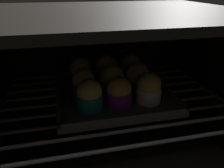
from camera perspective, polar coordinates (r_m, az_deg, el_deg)
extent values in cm
cube|color=black|center=(65.86, 0.19, -14.76)|extent=(59.00, 47.00, 1.50)
cube|color=black|center=(51.51, 0.24, 17.62)|extent=(59.00, 47.00, 1.50)
cube|color=black|center=(77.22, -3.67, 6.33)|extent=(59.00, 1.50, 34.00)
cube|color=black|center=(68.42, 24.37, 1.73)|extent=(1.50, 47.00, 34.00)
cylinder|color=#4C494C|center=(42.68, 6.26, -15.35)|extent=(54.00, 0.80, 0.80)
cylinder|color=#4C494C|center=(46.22, 4.33, -11.73)|extent=(54.00, 0.80, 0.80)
cylinder|color=#4C494C|center=(49.97, 2.72, -8.63)|extent=(54.00, 0.80, 0.80)
cylinder|color=#4C494C|center=(53.87, 1.37, -5.96)|extent=(54.00, 0.80, 0.80)
cylinder|color=#4C494C|center=(57.90, 0.21, -3.66)|extent=(54.00, 0.80, 0.80)
cylinder|color=#4C494C|center=(62.04, -0.80, -1.65)|extent=(54.00, 0.80, 0.80)
cylinder|color=#4C494C|center=(66.25, -1.67, 0.10)|extent=(54.00, 0.80, 0.80)
cylinder|color=#4C494C|center=(70.54, -2.44, 1.64)|extent=(54.00, 0.80, 0.80)
cylinder|color=#4C494C|center=(74.87, -3.12, 3.00)|extent=(54.00, 0.80, 0.80)
cylinder|color=#4C494C|center=(58.73, -26.54, -6.05)|extent=(0.80, 42.00, 0.80)
cylinder|color=#4C494C|center=(68.67, 22.72, -1.00)|extent=(0.80, 42.00, 0.80)
cube|color=#4C4C51|center=(58.25, 0.00, -2.37)|extent=(27.98, 27.98, 1.20)
cube|color=#4C4C51|center=(46.29, 3.83, -8.51)|extent=(27.98, 0.80, 1.00)
cube|color=#4C4C51|center=(70.00, -2.51, 3.30)|extent=(27.98, 0.80, 1.00)
cube|color=#4C4C51|center=(56.59, -13.54, -2.70)|extent=(0.80, 27.98, 1.00)
cube|color=#4C4C51|center=(61.97, 12.34, -0.14)|extent=(0.80, 27.98, 1.00)
cylinder|color=#0C8C84|center=(49.75, -5.67, -4.46)|extent=(5.81, 5.81, 3.40)
sphere|color=#DBBC60|center=(48.60, -5.80, -1.86)|extent=(5.56, 5.56, 5.56)
sphere|color=#1E6023|center=(48.03, -5.85, 0.07)|extent=(1.60, 1.60, 1.60)
cylinder|color=#7A238C|center=(51.23, 2.10, -3.45)|extent=(5.81, 5.81, 3.40)
sphere|color=gold|center=(50.25, 2.13, -1.24)|extent=(5.65, 5.65, 5.65)
sphere|color=#1E6023|center=(50.11, 1.71, 1.21)|extent=(1.68, 1.68, 1.68)
cylinder|color=silver|center=(53.18, 9.26, -2.68)|extent=(5.81, 5.81, 3.40)
sphere|color=gold|center=(52.06, 9.45, -0.10)|extent=(5.56, 5.56, 5.56)
sphere|color=#28702D|center=(50.87, 8.44, 1.88)|extent=(2.02, 2.02, 2.02)
cylinder|color=#7A238C|center=(55.95, -7.11, -1.12)|extent=(5.81, 5.81, 3.40)
sphere|color=#DBBC60|center=(54.98, -7.24, 1.13)|extent=(5.57, 5.57, 5.57)
sphere|color=#19511E|center=(55.13, -7.20, 3.09)|extent=(2.12, 2.12, 2.12)
cylinder|color=red|center=(57.03, -0.03, -0.41)|extent=(5.81, 5.81, 3.40)
sphere|color=#DBBC60|center=(56.08, -0.03, 1.80)|extent=(6.08, 6.08, 6.08)
cylinder|color=#7A238C|center=(59.29, 6.33, 0.43)|extent=(5.81, 5.81, 3.40)
sphere|color=gold|center=(58.40, 6.43, 2.49)|extent=(6.29, 6.29, 6.29)
sphere|color=#28702D|center=(57.75, 6.50, 4.13)|extent=(1.94, 1.94, 1.94)
cylinder|color=#1928B7|center=(62.84, -7.88, 1.76)|extent=(5.81, 5.81, 3.40)
sphere|color=#DBBC60|center=(61.85, -8.03, 4.11)|extent=(6.00, 6.00, 6.00)
cylinder|color=#1928B7|center=(63.52, -1.73, 2.24)|extent=(5.81, 5.81, 3.40)
sphere|color=gold|center=(62.56, -1.76, 4.53)|extent=(6.28, 6.28, 6.28)
sphere|color=#28702D|center=(61.80, -1.75, 6.59)|extent=(2.21, 2.21, 2.21)
cylinder|color=silver|center=(65.41, 4.65, 2.83)|extent=(5.81, 5.81, 3.40)
sphere|color=#DBBC60|center=(64.46, 4.73, 5.11)|extent=(5.57, 5.57, 5.57)
sphere|color=#19511E|center=(64.41, 4.66, 6.59)|extent=(2.52, 2.52, 2.52)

